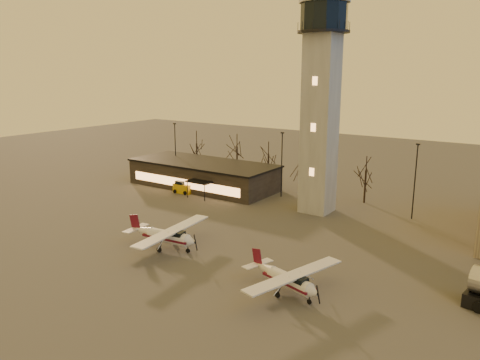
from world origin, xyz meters
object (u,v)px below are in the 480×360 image
object	(u,v)px
cessna_front	(291,284)
service_cart	(183,188)
control_tower	(321,93)
terminal	(203,174)
cessna_rear	(170,239)

from	to	relation	value
cessna_front	service_cart	size ratio (longest dim) A/B	3.43
control_tower	terminal	world-z (taller)	control_tower
cessna_front	cessna_rear	distance (m)	16.39
control_tower	cessna_rear	world-z (taller)	control_tower
cessna_rear	service_cart	bearing A→B (deg)	121.96
control_tower	cessna_rear	xyz separation A→B (m)	(-7.14, -22.32, -15.19)
control_tower	cessna_rear	distance (m)	27.92
cessna_rear	terminal	bearing A→B (deg)	115.49
terminal	cessna_front	xyz separation A→B (m)	(31.12, -26.35, -1.12)
terminal	service_cart	bearing A→B (deg)	-92.13
cessna_front	service_cart	xyz separation A→B (m)	(-31.30, 21.37, -0.28)
cessna_front	cessna_rear	world-z (taller)	cessna_rear
cessna_front	cessna_rear	bearing A→B (deg)	-171.34
cessna_front	cessna_rear	xyz separation A→B (m)	(-16.26, 2.05, 0.10)
cessna_rear	service_cart	xyz separation A→B (m)	(-15.04, 19.32, -0.38)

